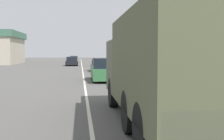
% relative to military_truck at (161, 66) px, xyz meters
% --- Properties ---
extents(ground_plane, '(180.00, 180.00, 0.00)m').
position_rel_military_truck_xyz_m(ground_plane, '(-2.00, 26.58, -1.72)').
color(ground_plane, '#565451').
extents(lane_centre_stripe, '(0.12, 120.00, 0.00)m').
position_rel_military_truck_xyz_m(lane_centre_stripe, '(-2.00, 26.58, -1.72)').
color(lane_centre_stripe, silver).
rests_on(lane_centre_stripe, ground).
extents(sidewalk_right, '(1.80, 120.00, 0.12)m').
position_rel_military_truck_xyz_m(sidewalk_right, '(2.50, 26.58, -1.66)').
color(sidewalk_right, beige).
rests_on(sidewalk_right, ground).
extents(grass_strip_right, '(7.00, 120.00, 0.02)m').
position_rel_military_truck_xyz_m(grass_strip_right, '(6.90, 26.58, -1.71)').
color(grass_strip_right, '#6B9347').
rests_on(grass_strip_right, ground).
extents(military_truck, '(2.34, 7.99, 3.11)m').
position_rel_military_truck_xyz_m(military_truck, '(0.00, 0.00, 0.00)').
color(military_truck, '#474C38').
rests_on(military_truck, ground).
extents(car_nearest_ahead, '(1.81, 4.87, 1.70)m').
position_rel_military_truck_xyz_m(car_nearest_ahead, '(-0.52, 13.30, -0.97)').
color(car_nearest_ahead, '#336B3D').
rests_on(car_nearest_ahead, ground).
extents(car_second_ahead, '(1.80, 4.17, 1.35)m').
position_rel_military_truck_xyz_m(car_second_ahead, '(-0.14, 24.17, -1.10)').
color(car_second_ahead, '#336B3D').
rests_on(car_second_ahead, ground).
extents(car_third_ahead, '(1.95, 4.54, 1.45)m').
position_rel_military_truck_xyz_m(car_third_ahead, '(-3.59, 38.53, -1.06)').
color(car_third_ahead, black).
rests_on(car_third_ahead, ground).
extents(car_fourth_ahead, '(1.78, 4.83, 1.43)m').
position_rel_military_truck_xyz_m(car_fourth_ahead, '(-3.55, 51.92, -1.07)').
color(car_fourth_ahead, tan).
rests_on(car_fourth_ahead, ground).
extents(tree_mid_right, '(2.75, 2.75, 6.02)m').
position_rel_military_truck_xyz_m(tree_mid_right, '(5.78, 10.43, 2.87)').
color(tree_mid_right, brown).
rests_on(tree_mid_right, grass_strip_right).
extents(tree_far_right, '(3.47, 3.47, 6.83)m').
position_rel_military_truck_xyz_m(tree_far_right, '(5.67, 25.43, 3.37)').
color(tree_far_right, brown).
rests_on(tree_far_right, grass_strip_right).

